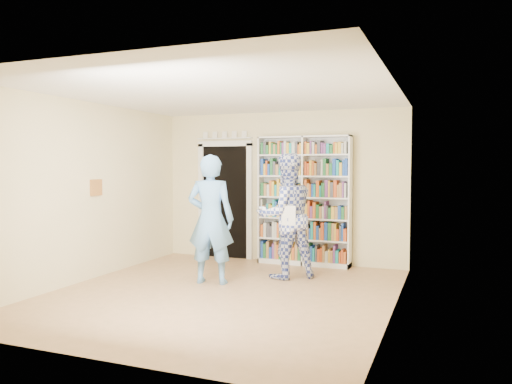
{
  "coord_description": "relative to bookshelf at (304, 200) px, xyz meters",
  "views": [
    {
      "loc": [
        2.87,
        -6.05,
        1.73
      ],
      "look_at": [
        0.14,
        0.9,
        1.34
      ],
      "focal_mm": 35.0,
      "sensor_mm": 36.0,
      "label": 1
    }
  ],
  "objects": [
    {
      "name": "wall_right",
      "position": [
        1.77,
        -2.34,
        0.21
      ],
      "size": [
        0.0,
        5.0,
        5.0
      ],
      "primitive_type": "plane",
      "rotation": [
        1.57,
        0.0,
        -1.57
      ],
      "color": "beige",
      "rests_on": "floor"
    },
    {
      "name": "wall_art",
      "position": [
        -2.71,
        -2.14,
        0.26
      ],
      "size": [
        0.03,
        0.25,
        0.25
      ],
      "primitive_type": "cube",
      "color": "brown",
      "rests_on": "wall_left"
    },
    {
      "name": "doorway",
      "position": [
        -1.58,
        0.13,
        0.04
      ],
      "size": [
        1.1,
        0.08,
        2.43
      ],
      "color": "black",
      "rests_on": "floor"
    },
    {
      "name": "bookshelf",
      "position": [
        0.0,
        0.0,
        0.0
      ],
      "size": [
        1.64,
        0.31,
        2.25
      ],
      "rotation": [
        0.0,
        0.0,
        -0.37
      ],
      "color": "white",
      "rests_on": "floor"
    },
    {
      "name": "man_plaid",
      "position": [
        0.02,
        -1.09,
        -0.17
      ],
      "size": [
        1.18,
        1.15,
        1.92
      ],
      "primitive_type": "imported",
      "rotation": [
        0.0,
        0.0,
        3.82
      ],
      "color": "#2F3E91",
      "rests_on": "floor"
    },
    {
      "name": "wall_back",
      "position": [
        -0.48,
        0.16,
        0.21
      ],
      "size": [
        4.5,
        0.0,
        4.5
      ],
      "primitive_type": "plane",
      "rotation": [
        1.57,
        0.0,
        0.0
      ],
      "color": "beige",
      "rests_on": "floor"
    },
    {
      "name": "man_blue",
      "position": [
        -0.9,
        -1.84,
        -0.19
      ],
      "size": [
        0.76,
        0.57,
        1.9
      ],
      "primitive_type": "imported",
      "rotation": [
        0.0,
        0.0,
        3.33
      ],
      "color": "#629CD9",
      "rests_on": "floor"
    },
    {
      "name": "floor",
      "position": [
        -0.48,
        -2.34,
        -1.14
      ],
      "size": [
        5.0,
        5.0,
        0.0
      ],
      "primitive_type": "plane",
      "color": "#9F774D",
      "rests_on": "ground"
    },
    {
      "name": "ceiling",
      "position": [
        -0.48,
        -2.34,
        1.56
      ],
      "size": [
        5.0,
        5.0,
        0.0
      ],
      "primitive_type": "plane",
      "rotation": [
        3.14,
        0.0,
        0.0
      ],
      "color": "white",
      "rests_on": "wall_back"
    },
    {
      "name": "wall_left",
      "position": [
        -2.73,
        -2.34,
        0.21
      ],
      "size": [
        0.0,
        5.0,
        5.0
      ],
      "primitive_type": "plane",
      "rotation": [
        1.57,
        0.0,
        1.57
      ],
      "color": "beige",
      "rests_on": "floor"
    },
    {
      "name": "paper_sheet",
      "position": [
        0.15,
        -1.37,
        -0.14
      ],
      "size": [
        0.21,
        0.03,
        0.29
      ],
      "primitive_type": "cube",
      "rotation": [
        0.0,
        0.0,
        0.12
      ],
      "color": "white",
      "rests_on": "man_plaid"
    }
  ]
}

